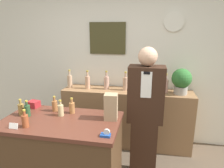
% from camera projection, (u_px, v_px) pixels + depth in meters
% --- Properties ---
extents(back_wall, '(5.20, 0.09, 2.70)m').
position_uv_depth(back_wall, '(115.00, 61.00, 3.32)').
color(back_wall, silver).
rests_on(back_wall, ground_plane).
extents(back_shelf, '(2.04, 0.42, 0.93)m').
position_uv_depth(back_shelf, '(126.00, 118.00, 3.26)').
color(back_shelf, '#8E6642').
rests_on(back_shelf, ground_plane).
extents(display_counter, '(1.23, 0.69, 0.94)m').
position_uv_depth(display_counter, '(64.00, 159.00, 2.21)').
color(display_counter, '#4C331E').
rests_on(display_counter, ground_plane).
extents(shopkeeper, '(0.42, 0.27, 1.67)m').
position_uv_depth(shopkeeper, '(145.00, 116.00, 2.44)').
color(shopkeeper, '#331E14').
rests_on(shopkeeper, ground_plane).
extents(potted_plant, '(0.29, 0.29, 0.38)m').
position_uv_depth(potted_plant, '(181.00, 80.00, 2.91)').
color(potted_plant, '#9E998E').
rests_on(potted_plant, back_shelf).
extents(paper_bag, '(0.14, 0.13, 0.28)m').
position_uv_depth(paper_bag, '(111.00, 107.00, 2.07)').
color(paper_bag, tan).
rests_on(paper_bag, display_counter).
extents(tape_dispenser, '(0.09, 0.06, 0.07)m').
position_uv_depth(tape_dispenser, '(106.00, 134.00, 1.76)').
color(tape_dispenser, '#1E4799').
rests_on(tape_dispenser, display_counter).
extents(price_card_left, '(0.09, 0.02, 0.06)m').
position_uv_depth(price_card_left, '(13.00, 126.00, 1.89)').
color(price_card_left, white).
rests_on(price_card_left, display_counter).
extents(gift_box, '(0.14, 0.13, 0.08)m').
position_uv_depth(gift_box, '(34.00, 104.00, 2.42)').
color(gift_box, maroon).
rests_on(gift_box, display_counter).
extents(counter_bottle_0, '(0.06, 0.06, 0.18)m').
position_uv_depth(counter_bottle_0, '(21.00, 109.00, 2.20)').
color(counter_bottle_0, olive).
rests_on(counter_bottle_0, display_counter).
extents(counter_bottle_1, '(0.06, 0.06, 0.18)m').
position_uv_depth(counter_bottle_1, '(27.00, 110.00, 2.16)').
color(counter_bottle_1, '#284B2B').
rests_on(counter_bottle_1, display_counter).
extents(counter_bottle_2, '(0.06, 0.06, 0.18)m').
position_uv_depth(counter_bottle_2, '(25.00, 121.00, 1.92)').
color(counter_bottle_2, brown).
rests_on(counter_bottle_2, display_counter).
extents(counter_bottle_3, '(0.06, 0.06, 0.18)m').
position_uv_depth(counter_bottle_3, '(55.00, 106.00, 2.30)').
color(counter_bottle_3, '#A06539').
rests_on(counter_bottle_3, display_counter).
extents(counter_bottle_4, '(0.06, 0.06, 0.18)m').
position_uv_depth(counter_bottle_4, '(61.00, 110.00, 2.17)').
color(counter_bottle_4, tan).
rests_on(counter_bottle_4, display_counter).
extents(counter_bottle_5, '(0.06, 0.06, 0.18)m').
position_uv_depth(counter_bottle_5, '(72.00, 107.00, 2.24)').
color(counter_bottle_5, '#A36C3D').
rests_on(counter_bottle_5, display_counter).
extents(shelf_bottle_0, '(0.08, 0.08, 0.30)m').
position_uv_depth(shelf_bottle_0, '(70.00, 81.00, 3.26)').
color(shelf_bottle_0, tan).
rests_on(shelf_bottle_0, back_shelf).
extents(shelf_bottle_1, '(0.08, 0.08, 0.30)m').
position_uv_depth(shelf_bottle_1, '(88.00, 82.00, 3.21)').
color(shelf_bottle_1, tan).
rests_on(shelf_bottle_1, back_shelf).
extents(shelf_bottle_2, '(0.08, 0.08, 0.30)m').
position_uv_depth(shelf_bottle_2, '(106.00, 82.00, 3.18)').
color(shelf_bottle_2, tan).
rests_on(shelf_bottle_2, back_shelf).
extents(shelf_bottle_3, '(0.08, 0.08, 0.30)m').
position_uv_depth(shelf_bottle_3, '(125.00, 83.00, 3.12)').
color(shelf_bottle_3, tan).
rests_on(shelf_bottle_3, back_shelf).
extents(shelf_bottle_4, '(0.08, 0.08, 0.30)m').
position_uv_depth(shelf_bottle_4, '(145.00, 84.00, 3.07)').
color(shelf_bottle_4, tan).
rests_on(shelf_bottle_4, back_shelf).
extents(shelf_bottle_5, '(0.08, 0.08, 0.30)m').
position_uv_depth(shelf_bottle_5, '(165.00, 86.00, 2.99)').
color(shelf_bottle_5, tan).
rests_on(shelf_bottle_5, back_shelf).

